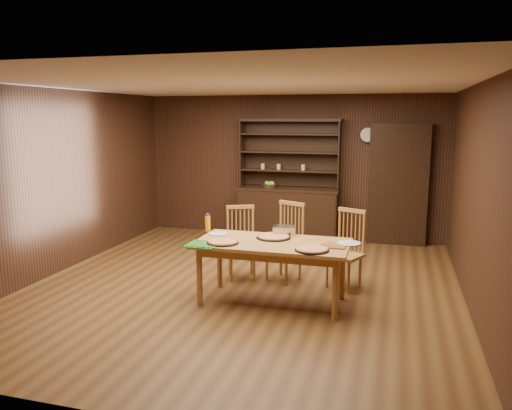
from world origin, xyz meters
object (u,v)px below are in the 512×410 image
(china_hutch, at_px, (288,207))
(juice_bottle, at_px, (208,223))
(dining_table, at_px, (272,249))
(chair_right, at_px, (347,246))
(chair_center, at_px, (287,239))
(chair_left, at_px, (241,240))

(china_hutch, xyz_separation_m, juice_bottle, (-0.44, -2.86, 0.26))
(dining_table, bearing_deg, chair_right, 46.65)
(chair_center, bearing_deg, dining_table, -64.07)
(chair_left, bearing_deg, dining_table, -74.99)
(china_hutch, bearing_deg, chair_right, -60.87)
(juice_bottle, bearing_deg, chair_right, 17.12)
(chair_left, xyz_separation_m, juice_bottle, (-0.28, -0.52, 0.33))
(chair_center, distance_m, juice_bottle, 1.14)
(dining_table, relative_size, chair_right, 1.76)
(china_hutch, height_order, juice_bottle, china_hutch)
(china_hutch, relative_size, chair_center, 2.04)
(dining_table, relative_size, chair_left, 1.81)
(chair_right, bearing_deg, chair_left, -155.40)
(dining_table, xyz_separation_m, chair_center, (-0.02, 0.92, -0.10))
(chair_right, relative_size, juice_bottle, 4.45)
(china_hutch, distance_m, dining_table, 3.22)
(chair_left, distance_m, juice_bottle, 0.68)
(china_hutch, bearing_deg, dining_table, -81.08)
(chair_left, height_order, juice_bottle, chair_left)
(china_hutch, distance_m, chair_center, 2.31)
(dining_table, distance_m, chair_right, 1.17)
(chair_center, distance_m, chair_right, 0.82)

